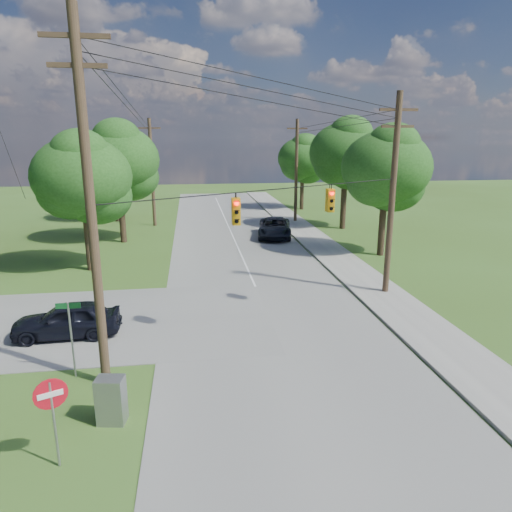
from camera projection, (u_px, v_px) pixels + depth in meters
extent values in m
plane|color=#3A581D|center=(239.00, 379.00, 16.11)|extent=(140.00, 140.00, 0.00)
cube|color=gray|center=(271.00, 321.00, 21.17)|extent=(10.00, 100.00, 0.03)
cube|color=#A8A69D|center=(407.00, 312.00, 22.08)|extent=(2.60, 100.00, 0.12)
cylinder|color=#4D3827|center=(91.00, 212.00, 14.35)|extent=(0.32, 0.32, 12.00)
cube|color=#4D3827|center=(75.00, 35.00, 13.06)|extent=(2.00, 0.12, 0.14)
cube|color=#4D3827|center=(77.00, 65.00, 13.27)|extent=(1.70, 0.12, 0.14)
cylinder|color=#4D3827|center=(392.00, 197.00, 23.67)|extent=(0.32, 0.32, 10.50)
cube|color=#4D3827|center=(399.00, 110.00, 22.57)|extent=(2.00, 0.12, 0.14)
cube|color=#4D3827|center=(398.00, 126.00, 22.78)|extent=(1.70, 0.12, 0.14)
cylinder|color=#4D3827|center=(296.00, 172.00, 44.81)|extent=(0.32, 0.32, 10.00)
cube|color=#4D3827|center=(297.00, 128.00, 43.77)|extent=(2.00, 0.12, 0.14)
cylinder|color=#4D3827|center=(152.00, 173.00, 42.90)|extent=(0.32, 0.32, 10.00)
cube|color=#4D3827|center=(150.00, 128.00, 41.87)|extent=(2.00, 0.12, 0.14)
cylinder|color=black|center=(280.00, 82.00, 17.82)|extent=(13.52, 7.63, 1.53)
cylinder|color=black|center=(280.00, 93.00, 17.92)|extent=(13.52, 7.63, 1.53)
cylinder|color=black|center=(280.00, 104.00, 18.02)|extent=(13.52, 7.63, 1.53)
cylinder|color=black|center=(332.00, 122.00, 33.17)|extent=(0.03, 22.00, 0.53)
cylinder|color=black|center=(132.00, 106.00, 27.47)|extent=(0.43, 29.60, 2.03)
cylinder|color=black|center=(332.00, 128.00, 33.28)|extent=(0.03, 22.00, 0.53)
cylinder|color=black|center=(132.00, 113.00, 27.57)|extent=(0.43, 29.60, 2.03)
cylinder|color=black|center=(279.00, 189.00, 18.87)|extent=(13.52, 7.63, 0.04)
cube|color=orange|center=(236.00, 212.00, 17.66)|extent=(0.32, 0.22, 1.05)
sphere|color=#FF0C05|center=(237.00, 203.00, 17.43)|extent=(0.17, 0.17, 0.17)
cube|color=orange|center=(236.00, 211.00, 17.89)|extent=(0.32, 0.22, 1.05)
sphere|color=#FF0C05|center=(235.00, 201.00, 17.93)|extent=(0.17, 0.17, 0.17)
cube|color=orange|center=(331.00, 201.00, 20.76)|extent=(0.32, 0.22, 1.05)
sphere|color=#FF0C05|center=(332.00, 193.00, 20.54)|extent=(0.17, 0.17, 0.17)
cube|color=orange|center=(329.00, 200.00, 20.99)|extent=(0.32, 0.22, 1.05)
sphere|color=#FF0C05|center=(329.00, 192.00, 21.04)|extent=(0.17, 0.17, 0.17)
cylinder|color=#443122|center=(89.00, 246.00, 28.99)|extent=(0.45, 0.45, 3.15)
ellipsoid|color=#1C4815|center=(82.00, 177.00, 27.88)|extent=(6.00, 6.00, 4.92)
cylinder|color=#443122|center=(122.00, 221.00, 36.74)|extent=(0.50, 0.50, 3.50)
ellipsoid|color=#1C4815|center=(118.00, 159.00, 35.52)|extent=(6.40, 6.40, 5.25)
cylinder|color=#443122|center=(116.00, 205.00, 46.07)|extent=(0.48, 0.47, 3.32)
ellipsoid|color=#1C4815|center=(112.00, 158.00, 44.91)|extent=(6.00, 6.00, 4.92)
cylinder|color=#443122|center=(382.00, 232.00, 32.66)|extent=(0.48, 0.48, 3.32)
ellipsoid|color=#1C4815|center=(386.00, 167.00, 31.50)|extent=(6.20, 6.20, 5.08)
cylinder|color=#443122|center=(343.00, 209.00, 42.27)|extent=(0.52, 0.52, 3.67)
ellipsoid|color=#1C4815|center=(346.00, 153.00, 40.98)|extent=(6.60, 6.60, 5.41)
cylinder|color=#443122|center=(302.00, 196.00, 53.69)|extent=(0.45, 0.45, 3.15)
ellipsoid|color=#1C4815|center=(303.00, 158.00, 52.59)|extent=(5.80, 5.80, 4.76)
imported|color=black|center=(67.00, 320.00, 19.33)|extent=(4.45, 1.91, 1.50)
imported|color=black|center=(275.00, 228.00, 38.71)|extent=(3.68, 6.19, 1.61)
cube|color=gray|center=(111.00, 400.00, 13.49)|extent=(0.88, 0.70, 1.45)
cylinder|color=gray|center=(55.00, 425.00, 11.54)|extent=(0.07, 0.07, 2.42)
cylinder|color=#B80C1C|center=(51.00, 394.00, 11.32)|extent=(0.77, 0.37, 0.84)
cube|color=white|center=(50.00, 395.00, 11.29)|extent=(0.56, 0.27, 0.14)
cylinder|color=gray|center=(72.00, 340.00, 15.93)|extent=(0.07, 0.07, 2.79)
cube|color=#135627|center=(68.00, 306.00, 15.60)|extent=(0.84, 0.06, 0.20)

